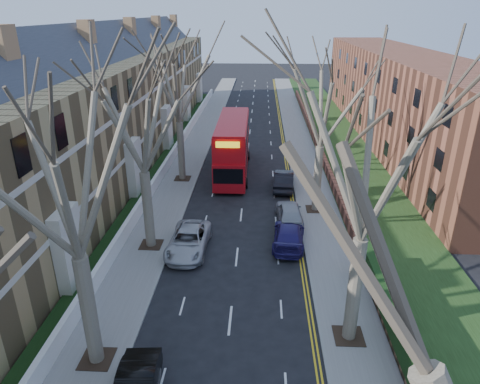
# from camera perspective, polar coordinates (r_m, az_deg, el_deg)

# --- Properties ---
(pavement_left) EXTENTS (3.00, 102.00, 0.12)m
(pavement_left) POSITION_cam_1_polar(r_m,az_deg,el_deg) (49.83, -5.82, 6.35)
(pavement_left) COLOR slate
(pavement_left) RESTS_ON ground
(pavement_right) EXTENTS (3.00, 102.00, 0.12)m
(pavement_right) POSITION_cam_1_polar(r_m,az_deg,el_deg) (49.51, 8.13, 6.12)
(pavement_right) COLOR slate
(pavement_right) RESTS_ON ground
(terrace_left) EXTENTS (9.70, 78.00, 13.60)m
(terrace_left) POSITION_cam_1_polar(r_m,az_deg,el_deg) (42.85, -18.02, 10.14)
(terrace_left) COLOR #9B7E4F
(terrace_left) RESTS_ON ground
(flats_right) EXTENTS (13.97, 54.00, 10.00)m
(flats_right) POSITION_cam_1_polar(r_m,az_deg,el_deg) (54.46, 20.43, 11.82)
(flats_right) COLOR brown
(flats_right) RESTS_ON ground
(front_wall_left) EXTENTS (0.30, 78.00, 1.00)m
(front_wall_left) POSITION_cam_1_polar(r_m,az_deg,el_deg) (42.47, -9.59, 3.93)
(front_wall_left) COLOR white
(front_wall_left) RESTS_ON ground
(grass_verge_right) EXTENTS (6.00, 102.00, 0.06)m
(grass_verge_right) POSITION_cam_1_polar(r_m,az_deg,el_deg) (50.11, 13.30, 6.04)
(grass_verge_right) COLOR #1C3111
(grass_verge_right) RESTS_ON ground
(tree_left_mid) EXTENTS (10.50, 10.50, 14.71)m
(tree_left_mid) POSITION_cam_1_polar(r_m,az_deg,el_deg) (16.53, -22.60, 4.38)
(tree_left_mid) COLOR brown
(tree_left_mid) RESTS_ON ground
(tree_left_far) EXTENTS (10.15, 10.15, 14.22)m
(tree_left_far) POSITION_cam_1_polar(r_m,az_deg,el_deg) (25.68, -13.41, 11.00)
(tree_left_far) COLOR brown
(tree_left_far) RESTS_ON ground
(tree_left_dist) EXTENTS (10.50, 10.50, 14.71)m
(tree_left_dist) POSITION_cam_1_polar(r_m,az_deg,el_deg) (37.15, -8.45, 15.47)
(tree_left_dist) COLOR brown
(tree_left_dist) RESTS_ON ground
(tree_right_mid) EXTENTS (10.50, 10.50, 14.71)m
(tree_right_mid) POSITION_cam_1_polar(r_m,az_deg,el_deg) (17.42, 17.29, 6.03)
(tree_right_mid) COLOR brown
(tree_right_mid) RESTS_ON ground
(tree_right_far) EXTENTS (10.15, 10.15, 14.22)m
(tree_right_far) POSITION_cam_1_polar(r_m,az_deg,el_deg) (30.90, 11.18, 13.17)
(tree_right_far) COLOR brown
(tree_right_far) RESTS_ON ground
(double_decker_bus) EXTENTS (3.09, 12.01, 4.98)m
(double_decker_bus) POSITION_cam_1_polar(r_m,az_deg,el_deg) (40.25, -0.98, 5.94)
(double_decker_bus) COLOR #AF0C13
(double_decker_bus) RESTS_ON ground
(car_left_far) EXTENTS (2.58, 5.28, 1.44)m
(car_left_far) POSITION_cam_1_polar(r_m,az_deg,el_deg) (27.78, -6.87, -6.47)
(car_left_far) COLOR #ACAEB2
(car_left_far) RESTS_ON ground
(car_right_near) EXTENTS (2.46, 5.10, 1.43)m
(car_right_near) POSITION_cam_1_polar(r_m,az_deg,el_deg) (28.50, 6.53, -5.65)
(car_right_near) COLOR navy
(car_right_near) RESTS_ON ground
(car_right_mid) EXTENTS (1.99, 4.53, 1.52)m
(car_right_mid) POSITION_cam_1_polar(r_m,az_deg,el_deg) (31.35, 6.60, -2.75)
(car_right_mid) COLOR #999CA1
(car_right_mid) RESTS_ON ground
(car_right_far) EXTENTS (2.02, 4.86, 1.56)m
(car_right_far) POSITION_cam_1_polar(r_m,az_deg,el_deg) (37.25, 5.87, 1.63)
(car_right_far) COLOR black
(car_right_far) RESTS_ON ground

